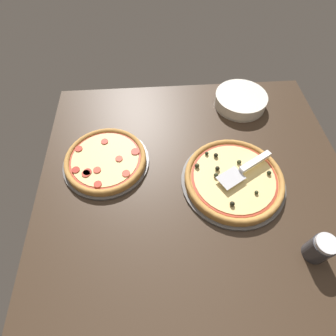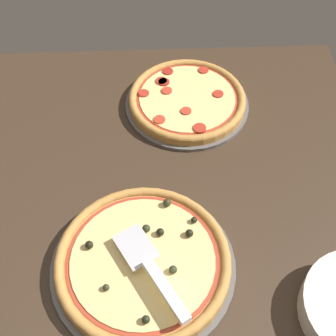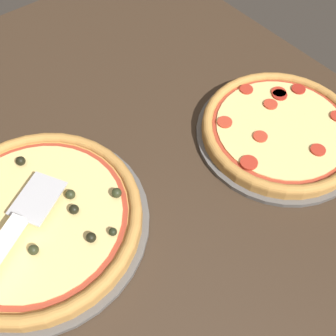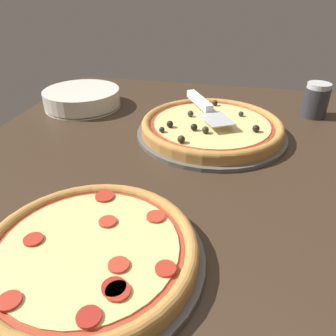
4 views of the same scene
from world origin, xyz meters
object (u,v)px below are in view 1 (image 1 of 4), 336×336
object	(u,v)px
pizza_front	(234,178)
plate_stack	(240,100)
serving_spatula	(251,165)
pizza_back	(105,159)
parmesan_shaker	(320,248)

from	to	relation	value
pizza_front	plate_stack	distance (cm)	44.06
pizza_front	serving_spatula	world-z (taller)	serving_spatula
pizza_front	pizza_back	xyz separation A→B (cm)	(12.47, 48.30, -0.25)
pizza_front	plate_stack	world-z (taller)	plate_stack
pizza_back	plate_stack	distance (cm)	67.51
serving_spatula	parmesan_shaker	world-z (taller)	parmesan_shaker
serving_spatula	parmesan_shaker	distance (cm)	34.60
pizza_front	serving_spatula	distance (cm)	8.01
pizza_back	pizza_front	bearing A→B (deg)	-104.47
parmesan_shaker	pizza_front	bearing A→B (deg)	35.33
plate_stack	serving_spatula	bearing A→B (deg)	171.36
pizza_back	serving_spatula	xyz separation A→B (cm)	(-9.03, -54.64, 3.73)
pizza_front	plate_stack	size ratio (longest dim) A/B	1.55
serving_spatula	parmesan_shaker	bearing A→B (deg)	-156.62
pizza_front	serving_spatula	bearing A→B (deg)	-61.57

